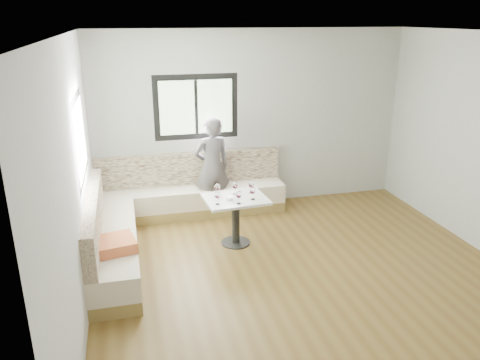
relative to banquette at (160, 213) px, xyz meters
name	(u,v)px	position (x,y,z in m)	size (l,w,h in m)	color
room	(304,164)	(1.51, -1.54, 1.08)	(5.01, 5.01, 2.81)	brown
banquette	(160,213)	(0.00, 0.00, 0.00)	(2.90, 2.80, 0.95)	olive
table	(236,209)	(0.97, -0.54, 0.17)	(0.86, 0.69, 0.67)	black
person	(212,167)	(0.86, 0.54, 0.45)	(0.57, 0.37, 1.56)	#565054
olive_ramekin	(229,198)	(0.88, -0.58, 0.36)	(0.09, 0.09, 0.04)	white
wine_glass_a	(217,195)	(0.69, -0.70, 0.46)	(0.08, 0.08, 0.17)	white
wine_glass_b	(239,195)	(0.96, -0.75, 0.46)	(0.08, 0.08, 0.17)	white
wine_glass_c	(253,191)	(1.18, -0.65, 0.46)	(0.08, 0.08, 0.17)	white
wine_glass_d	(235,186)	(1.00, -0.41, 0.46)	(0.08, 0.08, 0.17)	white
wine_glass_e	(251,185)	(1.22, -0.41, 0.46)	(0.08, 0.08, 0.17)	white
wine_glass_f	(217,187)	(0.75, -0.40, 0.46)	(0.08, 0.08, 0.17)	white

